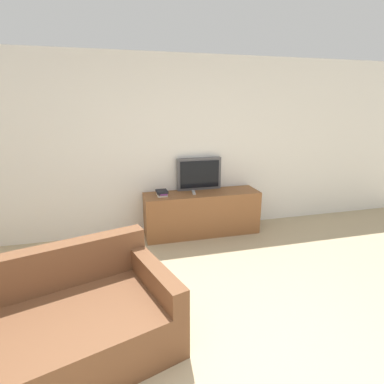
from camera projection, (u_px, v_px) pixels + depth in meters
wall_back at (158, 148)px, 4.40m from camera, size 9.00×0.06×2.60m
tv_stand at (202, 213)px, 4.55m from camera, size 1.72×0.48×0.65m
television at (199, 174)px, 4.57m from camera, size 0.68×0.09×0.49m
couch at (32, 338)px, 2.19m from camera, size 2.25×1.55×0.78m
book_stack at (162, 193)px, 4.30m from camera, size 0.16×0.21×0.07m
remote_on_stand at (194, 192)px, 4.43m from camera, size 0.07×0.19×0.02m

